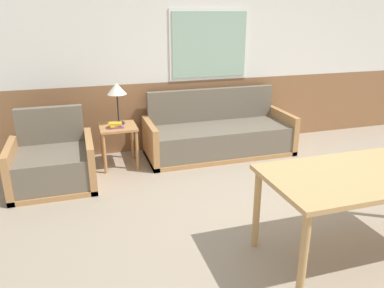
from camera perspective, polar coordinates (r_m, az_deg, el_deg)
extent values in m
plane|color=gray|center=(3.87, 17.42, -12.07)|extent=(16.00, 16.00, 0.00)
cube|color=#8E603D|center=(5.84, 3.53, 4.99)|extent=(7.20, 0.06, 1.00)
cube|color=white|center=(5.65, 3.83, 18.35)|extent=(7.20, 0.06, 1.70)
cube|color=white|center=(5.59, 2.68, 14.88)|extent=(1.20, 0.01, 1.00)
cube|color=#99BCA8|center=(5.59, 2.70, 14.88)|extent=(1.12, 0.02, 0.92)
cube|color=#B27F4C|center=(5.47, 4.15, -1.22)|extent=(2.10, 0.82, 0.06)
cube|color=#6B6051|center=(5.39, 4.28, 0.80)|extent=(1.94, 0.74, 0.36)
cube|color=#6B6051|center=(5.61, 2.98, 6.04)|extent=(1.94, 0.10, 0.48)
cube|color=#B27F4C|center=(5.13, -6.36, 0.21)|extent=(0.08, 0.82, 0.56)
cube|color=#B27F4C|center=(5.82, 13.53, 2.16)|extent=(0.08, 0.82, 0.56)
cube|color=#B27F4C|center=(4.78, -20.11, -5.65)|extent=(0.95, 0.86, 0.06)
cube|color=#6B6051|center=(4.68, -20.41, -3.41)|extent=(0.79, 0.78, 0.36)
cube|color=#6B6051|center=(4.93, -20.79, 2.73)|extent=(0.79, 0.10, 0.45)
cube|color=#B27F4C|center=(4.74, -25.67, -3.35)|extent=(0.08, 0.86, 0.56)
cube|color=#B27F4C|center=(4.67, -15.18, -2.35)|extent=(0.08, 0.86, 0.56)
cube|color=#B27F4C|center=(4.99, -11.24, 2.56)|extent=(0.47, 0.47, 0.03)
cylinder|color=#B27F4C|center=(4.87, -13.17, -1.49)|extent=(0.04, 0.04, 0.53)
cylinder|color=#B27F4C|center=(4.90, -8.35, -1.00)|extent=(0.04, 0.04, 0.53)
cylinder|color=#B27F4C|center=(5.26, -13.54, 0.08)|extent=(0.04, 0.04, 0.53)
cylinder|color=#B27F4C|center=(5.29, -9.07, 0.52)|extent=(0.04, 0.04, 0.53)
cylinder|color=#262628|center=(5.06, -11.07, 3.12)|extent=(0.15, 0.15, 0.02)
cylinder|color=#262628|center=(5.01, -11.22, 5.32)|extent=(0.02, 0.02, 0.38)
cone|color=silver|center=(4.95, -11.42, 8.28)|extent=(0.25, 0.25, 0.15)
cube|color=#994C84|center=(4.90, -11.51, 2.57)|extent=(0.20, 0.13, 0.02)
cube|color=gold|center=(4.90, -11.67, 2.77)|extent=(0.16, 0.13, 0.02)
cube|color=gold|center=(4.89, -11.63, 3.03)|extent=(0.18, 0.12, 0.03)
cube|color=tan|center=(3.32, 25.20, -4.13)|extent=(1.68, 0.84, 0.04)
cylinder|color=tan|center=(2.81, 16.59, -16.34)|extent=(0.06, 0.06, 0.72)
cylinder|color=tan|center=(3.33, 9.84, -9.71)|extent=(0.06, 0.06, 0.72)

